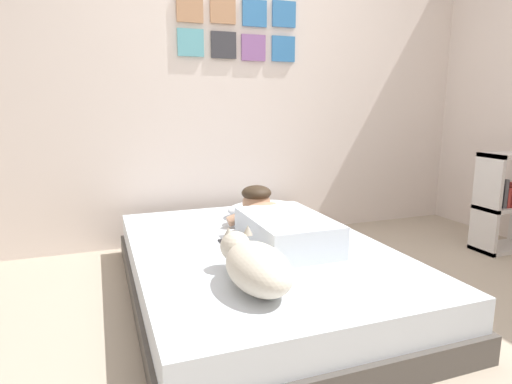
{
  "coord_description": "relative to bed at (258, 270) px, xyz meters",
  "views": [
    {
      "loc": [
        -1.1,
        -1.78,
        1.1
      ],
      "look_at": [
        -0.16,
        0.77,
        0.55
      ],
      "focal_mm": 30.43,
      "sensor_mm": 36.0,
      "label": 1
    }
  ],
  "objects": [
    {
      "name": "cell_phone",
      "position": [
        -0.16,
        0.1,
        0.16
      ],
      "size": [
        0.07,
        0.14,
        0.01
      ],
      "primitive_type": "cube",
      "color": "black",
      "rests_on": "bed"
    },
    {
      "name": "ground_plane",
      "position": [
        0.26,
        -0.46,
        -0.15
      ],
      "size": [
        12.38,
        12.38,
        0.0
      ],
      "primitive_type": "plane",
      "color": "tan"
    },
    {
      "name": "pillow",
      "position": [
        0.26,
        0.63,
        0.21
      ],
      "size": [
        0.52,
        0.32,
        0.11
      ],
      "primitive_type": "ellipsoid",
      "color": "silver",
      "rests_on": "bed"
    },
    {
      "name": "back_wall",
      "position": [
        0.26,
        1.19,
        1.1
      ],
      "size": [
        4.19,
        0.12,
        2.5
      ],
      "color": "silver",
      "rests_on": "ground"
    },
    {
      "name": "bookshelf",
      "position": [
        2.04,
        0.1,
        0.24
      ],
      "size": [
        0.45,
        0.24,
        0.75
      ],
      "color": "silver",
      "rests_on": "ground"
    },
    {
      "name": "person_lying",
      "position": [
        0.14,
        0.06,
        0.26
      ],
      "size": [
        0.43,
        0.92,
        0.27
      ],
      "color": "silver",
      "rests_on": "bed"
    },
    {
      "name": "coffee_cup",
      "position": [
        0.17,
        0.48,
        0.19
      ],
      "size": [
        0.12,
        0.09,
        0.07
      ],
      "color": "white",
      "rests_on": "bed"
    },
    {
      "name": "bed",
      "position": [
        0.0,
        0.0,
        0.0
      ],
      "size": [
        1.43,
        2.06,
        0.3
      ],
      "color": "#4C4742",
      "rests_on": "ground"
    },
    {
      "name": "dog",
      "position": [
        -0.22,
        -0.54,
        0.26
      ],
      "size": [
        0.26,
        0.57,
        0.21
      ],
      "color": "beige",
      "rests_on": "bed"
    }
  ]
}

